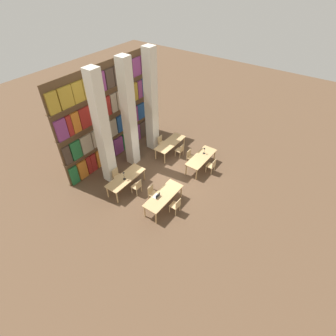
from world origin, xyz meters
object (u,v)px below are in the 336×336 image
Objects in this scene: chair_5 at (117,176)px; reading_table_3 at (170,144)px; pillar_center at (129,116)px; reading_table_2 at (126,178)px; pillar_right at (151,102)px; desk_lamp_0 at (204,150)px; desk_lamp_1 at (124,174)px; chair_0 at (176,205)px; reading_table_1 at (201,158)px; chair_2 at (212,166)px; reading_table_0 at (164,196)px; chair_7 at (162,142)px; chair_3 at (190,157)px; chair_6 at (180,150)px; laptop at (157,196)px; pillar_left at (103,131)px; chair_4 at (137,186)px; chair_1 at (153,193)px.

reading_table_3 is (3.79, -0.75, 0.20)m from chair_5.
pillar_center reaches higher than reading_table_2.
desk_lamp_0 is at bearing -84.96° from pillar_right.
chair_0 is at bearing -84.74° from desk_lamp_1.
reading_table_1 is 1.00× the size of reading_table_2.
pillar_center is at bearing 146.33° from reading_table_3.
pillar_right is 6.90× the size of chair_2.
reading_table_0 is 4.36m from reading_table_3.
chair_7 is at bearing 93.63° from desk_lamp_0.
chair_3 is at bearing -57.77° from pillar_center.
chair_2 is at bearing -38.81° from reading_table_2.
reading_table_0 is 2.55× the size of chair_6.
desk_lamp_0 is 0.18× the size of reading_table_3.
laptop reaches higher than chair_0.
laptop is 4.48m from reading_table_3.
pillar_center reaches higher than chair_3.
chair_0 is (-3.63, -4.22, -2.53)m from pillar_right.
pillar_left is 5.55m from reading_table_1.
chair_2 reaches higher than reading_table_1.
desk_lamp_0 is at bearing 62.45° from chair_2.
chair_4 is (-0.06, 1.61, -0.20)m from reading_table_0.
chair_1 is at bearing 159.18° from chair_2.
pillar_right is 2.60m from chair_7.
reading_table_1 is 2.55× the size of chair_6.
chair_3 is at bearing 84.76° from chair_7.
laptop is 0.37× the size of chair_4.
reading_table_3 is at bearing -0.18° from desk_lamp_1.
pillar_left is 4.23m from reading_table_0.
chair_6 is (3.84, -1.44, 0.00)m from chair_5.
chair_5 is at bearing 85.88° from reading_table_2.
pillar_left reaches higher than chair_0.
reading_table_0 is 2.55× the size of chair_7.
reading_table_2 is (-3.68, 2.96, 0.20)m from chair_2.
pillar_right is 2.70× the size of reading_table_2.
desk_lamp_1 is (-0.14, -0.04, 0.41)m from reading_table_2.
chair_0 is 1.00× the size of chair_5.
pillar_left is 12.23× the size of desk_lamp_1.
reading_table_0 is at bearing 140.22° from laptop.
pillar_center is at bearing -164.05° from chair_5.
chair_5 is at bearing 91.10° from reading_table_0.
chair_6 is at bearing -86.44° from pillar_right.
chair_1 is 4.02m from desk_lamp_0.
chair_1 and chair_2 have the same top height.
pillar_right is 18.75× the size of laptop.
chair_2 is 5.15m from chair_5.
desk_lamp_1 is (-2.05, -1.27, -1.92)m from pillar_center.
chair_6 is (3.78, 1.56, -0.20)m from reading_table_0.
chair_2 is 1.38m from chair_3.
reading_table_2 is (-4.07, 2.22, -0.35)m from desk_lamp_0.
chair_1 is 4.37m from chair_7.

